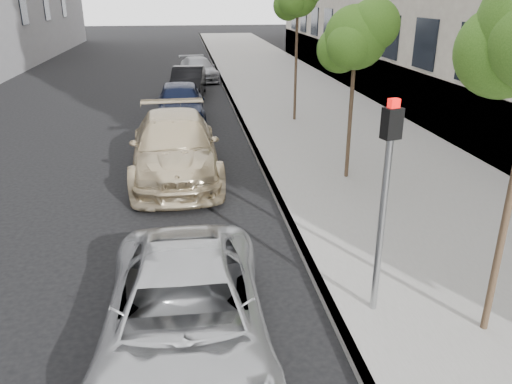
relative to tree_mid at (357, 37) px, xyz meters
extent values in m
cube|color=gray|center=(1.07, 16.00, -3.60)|extent=(6.40, 72.00, 0.14)
cube|color=#9E9B93|center=(-2.05, 16.00, -3.60)|extent=(0.15, 72.00, 0.14)
sphere|color=#2E5B17|center=(-0.33, -6.25, 0.32)|extent=(1.13, 1.13, 1.13)
cylinder|color=#38281C|center=(-0.03, 0.00, -1.42)|extent=(0.10, 0.10, 4.22)
sphere|color=#2E5B17|center=(-0.03, 0.00, -0.01)|extent=(1.51, 1.51, 1.51)
sphere|color=#2E5B17|center=(0.32, -0.20, 0.29)|extent=(1.21, 1.21, 1.21)
sphere|color=#2E5B17|center=(-0.33, 0.25, -0.31)|extent=(1.14, 1.14, 1.14)
cylinder|color=#38281C|center=(-0.03, 6.50, -0.97)|extent=(0.10, 0.10, 5.10)
sphere|color=#2E5B17|center=(-0.33, 6.75, 0.58)|extent=(1.06, 1.06, 1.06)
cylinder|color=#939699|center=(-1.44, -5.81, -2.18)|extent=(0.10, 0.10, 2.68)
cube|color=black|center=(-1.44, -5.81, -0.63)|extent=(0.28, 0.24, 0.42)
cube|color=red|center=(-1.44, -5.81, -0.36)|extent=(0.16, 0.13, 0.12)
imported|color=#B3B5B8|center=(-4.28, -6.35, -3.01)|extent=(2.27, 4.77, 1.32)
imported|color=#CBB790|center=(-4.48, 1.11, -2.85)|extent=(2.44, 5.67, 1.63)
imported|color=black|center=(-4.34, 7.18, -2.90)|extent=(1.82, 4.50, 1.53)
imported|color=black|center=(-3.97, 12.47, -2.98)|extent=(1.89, 4.31, 1.38)
imported|color=#93949A|center=(-3.33, 17.32, -3.04)|extent=(2.44, 4.55, 1.25)
camera|label=1|loc=(-4.12, -11.95, 0.96)|focal=35.00mm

